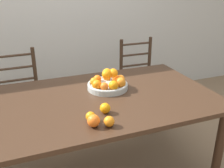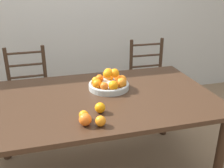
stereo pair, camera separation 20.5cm
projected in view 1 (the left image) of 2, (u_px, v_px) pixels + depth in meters
name	position (u px, v px, depth m)	size (l,w,h in m)	color
wall_back	(57.00, 5.00, 3.20)	(8.00, 0.06, 2.60)	beige
dining_table	(100.00, 107.00, 2.05)	(1.79, 1.08, 0.76)	#382316
fruit_bowl	(108.00, 83.00, 2.15)	(0.33, 0.33, 0.17)	#B2B7B2
orange_loose_0	(109.00, 121.00, 1.62)	(0.07, 0.07, 0.07)	orange
orange_loose_1	(94.00, 121.00, 1.61)	(0.08, 0.08, 0.08)	orange
orange_loose_2	(91.00, 116.00, 1.68)	(0.06, 0.06, 0.06)	orange
orange_loose_3	(105.00, 108.00, 1.77)	(0.07, 0.07, 0.07)	orange
chair_left	(20.00, 97.00, 2.69)	(0.43, 0.41, 0.94)	#382619
chair_right	(140.00, 80.00, 3.15)	(0.43, 0.41, 0.94)	#382619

